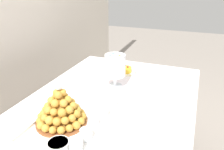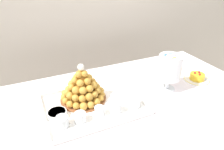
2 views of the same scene
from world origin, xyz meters
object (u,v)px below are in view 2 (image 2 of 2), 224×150
object	(u,v)px
dessert_cup_mid_right	(116,107)
dessert_cup_centre	(99,111)
wine_glass	(83,82)
macaron_goblet	(170,67)
croquembouche	(82,87)
dessert_cup_mid_left	(80,117)
creme_brulee_ramekin	(57,114)
fruit_tart_plate	(197,78)
dessert_cup_right	(135,103)
serving_tray	(93,105)
dessert_cup_left	(62,122)

from	to	relation	value
dessert_cup_mid_right	dessert_cup_centre	bearing A→B (deg)	173.72
dessert_cup_mid_right	wine_glass	bearing A→B (deg)	117.99
dessert_cup_mid_right	macaron_goblet	size ratio (longest dim) A/B	0.22
croquembouche	wine_glass	bearing A→B (deg)	61.13
dessert_cup_centre	dessert_cup_mid_left	bearing A→B (deg)	-176.26
creme_brulee_ramekin	dessert_cup_mid_left	bearing A→B (deg)	-41.36
croquembouche	fruit_tart_plate	xyz separation A→B (m)	(0.77, -0.09, -0.07)
dessert_cup_mid_right	macaron_goblet	bearing A→B (deg)	11.54
wine_glass	dessert_cup_right	bearing A→B (deg)	-43.18
fruit_tart_plate	wine_glass	world-z (taller)	wine_glass
croquembouche	dessert_cup_right	world-z (taller)	croquembouche
serving_tray	macaron_goblet	distance (m)	0.50
dessert_cup_left	creme_brulee_ramekin	size ratio (longest dim) A/B	0.60
dessert_cup_mid_right	macaron_goblet	xyz separation A→B (m)	(0.39, 0.08, 0.12)
creme_brulee_ramekin	fruit_tart_plate	distance (m)	0.94
dessert_cup_centre	creme_brulee_ramekin	distance (m)	0.22
croquembouche	macaron_goblet	xyz separation A→B (m)	(0.51, -0.10, 0.06)
croquembouche	dessert_cup_right	bearing A→B (deg)	-37.03
dessert_cup_right	fruit_tart_plate	size ratio (longest dim) A/B	0.37
serving_tray	dessert_cup_right	bearing A→B (deg)	-26.84
croquembouche	macaron_goblet	world-z (taller)	macaron_goblet
wine_glass	dessert_cup_centre	bearing A→B (deg)	-84.54
dessert_cup_mid_right	creme_brulee_ramekin	xyz separation A→B (m)	(-0.29, 0.09, -0.01)
dessert_cup_left	fruit_tart_plate	world-z (taller)	dessert_cup_left
dessert_cup_mid_left	fruit_tart_plate	world-z (taller)	fruit_tart_plate
dessert_cup_right	fruit_tart_plate	distance (m)	0.54
dessert_cup_mid_right	creme_brulee_ramekin	size ratio (longest dim) A/B	0.56
dessert_cup_right	macaron_goblet	size ratio (longest dim) A/B	0.26
croquembouche	dessert_cup_left	distance (m)	0.24
dessert_cup_left	dessert_cup_mid_right	bearing A→B (deg)	-1.20
dessert_cup_centre	fruit_tart_plate	bearing A→B (deg)	6.01
croquembouche	macaron_goblet	bearing A→B (deg)	-10.85
dessert_cup_mid_right	fruit_tart_plate	distance (m)	0.65
serving_tray	croquembouche	size ratio (longest dim) A/B	2.04
macaron_goblet	wine_glass	size ratio (longest dim) A/B	1.69
macaron_goblet	wine_glass	bearing A→B (deg)	165.68
dessert_cup_right	wine_glass	size ratio (longest dim) A/B	0.44
croquembouche	macaron_goblet	distance (m)	0.53
serving_tray	dessert_cup_right	distance (m)	0.23
croquembouche	fruit_tart_plate	distance (m)	0.78
croquembouche	dessert_cup_mid_right	world-z (taller)	croquembouche
wine_glass	creme_brulee_ramekin	bearing A→B (deg)	-147.00
dessert_cup_left	dessert_cup_mid_right	distance (m)	0.28
serving_tray	macaron_goblet	size ratio (longest dim) A/B	2.17
dessert_cup_left	croquembouche	bearing A→B (deg)	47.94
dessert_cup_mid_right	creme_brulee_ramekin	world-z (taller)	dessert_cup_mid_right
creme_brulee_ramekin	macaron_goblet	world-z (taller)	macaron_goblet
dessert_cup_mid_right	croquembouche	bearing A→B (deg)	125.22
croquembouche	fruit_tart_plate	bearing A→B (deg)	-6.72
dessert_cup_left	wine_glass	bearing A→B (deg)	49.57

